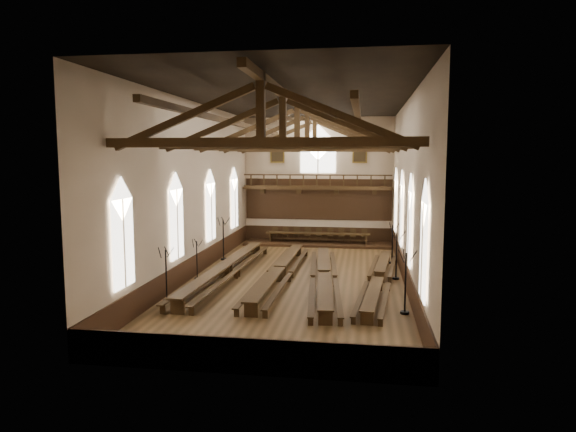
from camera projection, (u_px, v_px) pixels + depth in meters
name	position (u px, v px, depth m)	size (l,w,h in m)	color
ground	(297.00, 279.00, 29.06)	(26.00, 26.00, 0.00)	brown
room_walls	(297.00, 164.00, 28.31)	(26.00, 26.00, 26.00)	beige
wainscot_band	(297.00, 268.00, 28.99)	(12.00, 26.00, 1.20)	#351C0F
side_windows	(297.00, 213.00, 28.62)	(11.85, 19.80, 4.50)	white
end_window	(318.00, 152.00, 40.89)	(2.80, 0.12, 3.80)	white
minstrels_gallery	(318.00, 194.00, 41.04)	(11.80, 1.24, 3.70)	#3D2913
portraits	(318.00, 154.00, 40.90)	(7.75, 0.09, 1.45)	brown
roof_trusses	(297.00, 132.00, 28.10)	(11.70, 25.70, 2.80)	#3D2913
refectory_row_a	(226.00, 267.00, 29.37)	(1.89, 15.00, 0.81)	#3D2913
refectory_row_b	(279.00, 270.00, 28.79)	(1.63, 14.51, 0.76)	#3D2913
refectory_row_c	(324.00, 275.00, 27.72)	(2.09, 14.37, 0.74)	#3D2913
refectory_row_d	(379.00, 277.00, 27.29)	(1.95, 13.73, 0.67)	#3D2913
dais	(318.00, 244.00, 40.22)	(11.40, 2.77, 0.18)	#351C0F
high_table	(318.00, 234.00, 40.14)	(8.15, 1.11, 0.76)	#3D2913
high_chairs	(319.00, 234.00, 40.93)	(7.65, 0.45, 1.03)	#3D2913
candelabrum_left_near	(167.00, 285.00, 24.41)	(0.79, 0.78, 2.66)	black
candelabrum_left_mid	(197.00, 267.00, 28.86)	(0.63, 0.71, 2.31)	black
candelabrum_left_far	(223.00, 247.00, 34.23)	(0.85, 0.86, 2.89)	black
candelabrum_right_near	(405.00, 294.00, 22.48)	(0.85, 0.86, 2.89)	black
candelabrum_right_mid	(396.00, 265.00, 28.84)	(0.80, 0.84, 2.78)	black
candelabrum_right_far	(392.00, 251.00, 33.11)	(0.71, 0.82, 2.68)	black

